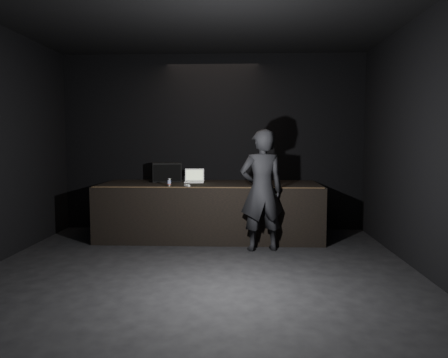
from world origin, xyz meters
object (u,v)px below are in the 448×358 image
laptop (194,179)px  beer_can (169,182)px  person (262,190)px  stage_monitor (166,172)px  stage_riser (210,210)px

laptop → beer_can: size_ratio=2.64×
laptop → person: size_ratio=0.19×
stage_monitor → beer_can: size_ratio=4.32×
stage_monitor → person: (1.78, -1.30, -0.20)m
laptop → person: bearing=-47.6°
laptop → beer_can: (-0.35, -0.81, 0.01)m
laptop → person: 1.71m
laptop → beer_can: bearing=-116.7°
stage_riser → stage_monitor: stage_monitor is taller
stage_riser → person: size_ratio=2.03×
stage_riser → laptop: (-0.32, 0.24, 0.57)m
stage_riser → person: bearing=-46.3°
laptop → beer_can: laptop is taller
stage_riser → beer_can: beer_can is taller
stage_monitor → laptop: stage_monitor is taller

